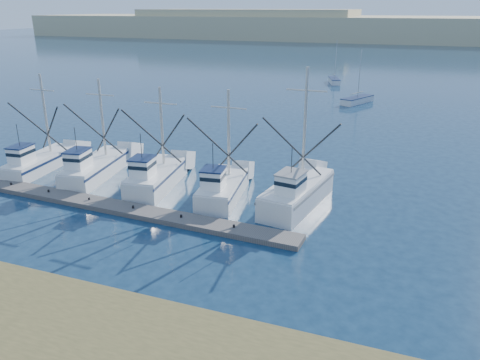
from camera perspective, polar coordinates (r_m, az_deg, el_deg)
name	(u,v)px	position (r m, az deg, el deg)	size (l,w,h in m)	color
ground	(215,277)	(26.54, -3.06, -11.70)	(500.00, 500.00, 0.00)	#0D243C
floating_dock	(122,208)	(35.48, -14.19, -3.36)	(27.35, 1.82, 0.36)	#605A56
dune_ridge	(401,28)	(230.92, 19.04, 17.06)	(360.00, 60.00, 10.00)	tan
trawler_fleet	(164,177)	(38.73, -9.26, 0.33)	(27.63, 9.00, 10.09)	silver
sailboat_near	(357,100)	(75.84, 14.09, 9.43)	(4.49, 6.86, 8.10)	silver
sailboat_far	(334,81)	(95.45, 11.41, 11.79)	(3.35, 6.31, 8.10)	silver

